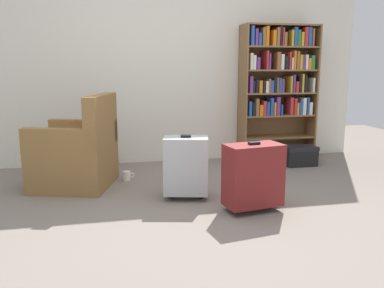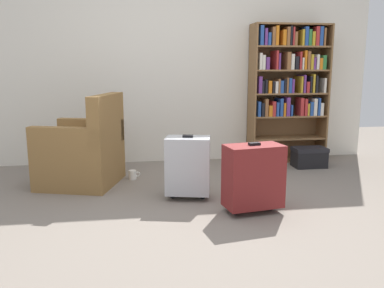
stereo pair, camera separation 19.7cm
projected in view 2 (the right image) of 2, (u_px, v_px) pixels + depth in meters
The scene contains 8 objects.
ground_plane at pixel (200, 225), 2.99m from camera, with size 8.73×8.73×0.00m, color slate.
back_wall at pixel (171, 55), 4.83m from camera, with size 4.99×0.10×2.60m, color silver.
bookshelf at pixel (288, 83), 4.89m from camera, with size 0.94×0.31×1.66m.
armchair at pixel (84, 153), 3.98m from camera, with size 0.87×0.87×0.90m.
mug at pixel (133, 175), 4.20m from camera, with size 0.12×0.08×0.10m.
storage_box at pixel (309, 157), 4.70m from camera, with size 0.38×0.24×0.23m.
suitcase_dark_red at pixel (253, 176), 3.21m from camera, with size 0.49×0.32×0.57m.
suitcase_silver at pixel (188, 165), 3.55m from camera, with size 0.43×0.33×0.57m.
Camera 2 is at (-0.47, -2.78, 1.17)m, focal length 37.60 mm.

